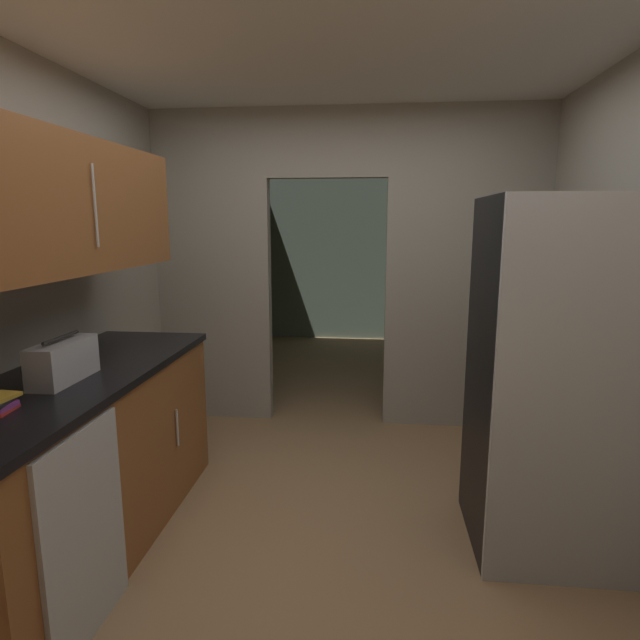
{
  "coord_description": "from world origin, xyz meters",
  "views": [
    {
      "loc": [
        0.24,
        -2.51,
        1.67
      ],
      "look_at": [
        -0.07,
        0.43,
        1.12
      ],
      "focal_mm": 29.38,
      "sensor_mm": 36.0,
      "label": 1
    }
  ],
  "objects": [
    {
      "name": "ground",
      "position": [
        0.0,
        0.0,
        0.0
      ],
      "size": [
        20.0,
        20.0,
        0.0
      ],
      "primitive_type": "plane",
      "color": "#93704C"
    },
    {
      "name": "kitchen_overhead_slab",
      "position": [
        0.0,
        0.53,
        2.58
      ],
      "size": [
        3.55,
        7.53,
        0.06
      ],
      "primitive_type": "cube",
      "color": "silver"
    },
    {
      "name": "kitchen_partition",
      "position": [
        0.05,
        1.76,
        1.36
      ],
      "size": [
        3.15,
        0.12,
        2.55
      ],
      "color": "#9E998C",
      "rests_on": "ground"
    },
    {
      "name": "adjoining_room_shell",
      "position": [
        0.0,
        3.91,
        1.28
      ],
      "size": [
        3.15,
        3.29,
        2.55
      ],
      "color": "slate",
      "rests_on": "ground"
    },
    {
      "name": "refrigerator",
      "position": [
        1.16,
        0.13,
        0.9
      ],
      "size": [
        0.78,
        0.75,
        1.79
      ],
      "color": "black",
      "rests_on": "ground"
    },
    {
      "name": "lower_cabinet_run",
      "position": [
        -1.22,
        -0.18,
        0.47
      ],
      "size": [
        0.7,
        1.97,
        0.94
      ],
      "color": "brown",
      "rests_on": "ground"
    },
    {
      "name": "dishwasher",
      "position": [
        -0.89,
        -0.73,
        0.44
      ],
      "size": [
        0.02,
        0.56,
        0.88
      ],
      "color": "#B7BABC",
      "rests_on": "ground"
    },
    {
      "name": "upper_cabinet_counterside",
      "position": [
        -1.22,
        -0.18,
        1.74
      ],
      "size": [
        0.36,
        1.77,
        0.63
      ],
      "color": "brown"
    },
    {
      "name": "boombox",
      "position": [
        -1.2,
        -0.29,
        1.03
      ],
      "size": [
        0.15,
        0.38,
        0.22
      ],
      "color": "#B2B2B7",
      "rests_on": "lower_cabinet_run"
    }
  ]
}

